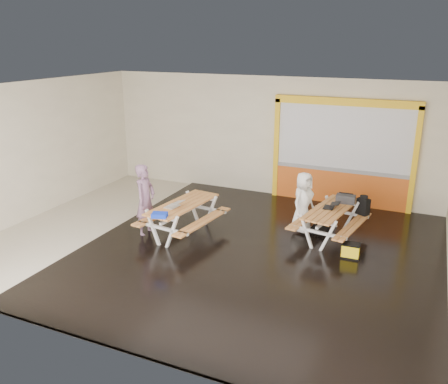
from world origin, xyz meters
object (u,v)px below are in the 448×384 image
at_px(picnic_table_right, 330,216).
at_px(backpack, 363,205).
at_px(picnic_table_left, 183,211).
at_px(blue_pouch, 160,215).
at_px(laptop_right, 331,206).
at_px(laptop_left, 174,205).
at_px(person_right, 303,201).
at_px(fluke_bag, 350,251).
at_px(dark_case, 320,230).
at_px(toolbox, 346,199).
at_px(person_left, 145,200).

xyz_separation_m(picnic_table_right, backpack, (0.63, 0.69, 0.11)).
distance_m(picnic_table_left, blue_pouch, 1.00).
distance_m(laptop_right, backpack, 0.94).
bearing_deg(laptop_left, backpack, 29.28).
bearing_deg(person_right, fluke_bag, -107.22).
xyz_separation_m(dark_case, fluke_bag, (0.89, -1.05, 0.08)).
bearing_deg(person_right, picnic_table_right, -79.83).
bearing_deg(laptop_left, dark_case, 29.22).
bearing_deg(picnic_table_right, laptop_right, 106.43).
distance_m(picnic_table_right, dark_case, 0.58).
bearing_deg(laptop_left, picnic_table_right, 24.52).
relative_size(picnic_table_left, person_right, 1.56).
xyz_separation_m(picnic_table_right, laptop_left, (-3.28, -1.49, 0.27)).
relative_size(picnic_table_right, dark_case, 5.54).
xyz_separation_m(laptop_left, toolbox, (3.51, 2.00, 0.01)).
relative_size(blue_pouch, fluke_bag, 0.84).
bearing_deg(picnic_table_right, toolbox, 64.88).
height_order(laptop_left, laptop_right, laptop_left).
xyz_separation_m(picnic_table_right, blue_pouch, (-3.25, -2.16, 0.27)).
relative_size(toolbox, dark_case, 1.13).
height_order(picnic_table_left, toolbox, toolbox).
relative_size(person_left, person_right, 1.22).
height_order(picnic_table_left, laptop_right, laptop_right).
relative_size(laptop_left, fluke_bag, 1.08).
height_order(laptop_left, blue_pouch, laptop_left).
bearing_deg(toolbox, backpack, 25.98).
bearing_deg(fluke_bag, toolbox, 106.29).
xyz_separation_m(person_right, backpack, (1.31, 0.59, -0.10)).
height_order(laptop_right, dark_case, laptop_right).
height_order(person_left, toolbox, person_left).
xyz_separation_m(laptop_right, dark_case, (-0.26, 0.18, -0.71)).
bearing_deg(fluke_bag, laptop_left, -170.74).
bearing_deg(blue_pouch, fluke_bag, 18.54).
distance_m(picnic_table_right, laptop_right, 0.23).
relative_size(person_left, blue_pouch, 5.38).
distance_m(person_right, dark_case, 0.82).
bearing_deg(laptop_right, backpack, 47.24).
height_order(laptop_left, fluke_bag, laptop_left).
xyz_separation_m(person_left, person_right, (3.39, 1.57, -0.04)).
height_order(picnic_table_right, dark_case, picnic_table_right).
distance_m(picnic_table_right, toolbox, 0.63).
bearing_deg(picnic_table_right, blue_pouch, -146.40).
height_order(laptop_left, dark_case, laptop_left).
relative_size(picnic_table_left, person_left, 1.27).
distance_m(laptop_left, blue_pouch, 0.67).
bearing_deg(laptop_right, dark_case, 144.50).
xyz_separation_m(laptop_right, fluke_bag, (0.64, -0.87, -0.63)).
bearing_deg(picnic_table_left, blue_pouch, -91.88).
bearing_deg(dark_case, person_left, -156.46).
distance_m(laptop_right, dark_case, 0.78).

